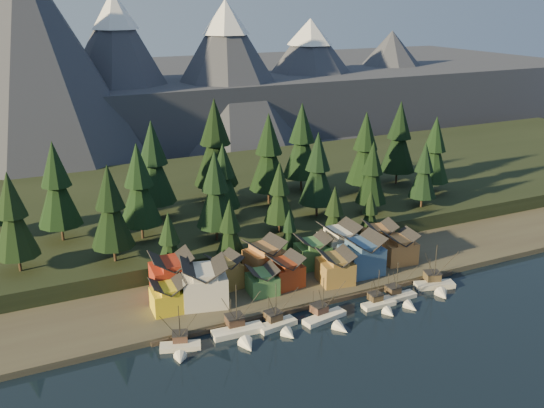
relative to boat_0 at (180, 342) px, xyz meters
name	(u,v)px	position (x,y,z in m)	size (l,w,h in m)	color
ground	(353,337)	(35.01, -10.51, -2.13)	(500.00, 500.00, 0.00)	black
shore_strip	(272,263)	(35.01, 29.49, -1.38)	(400.00, 50.00, 1.50)	#3D362C
hillside	(209,202)	(35.01, 79.49, 0.87)	(420.00, 100.00, 6.00)	black
dock	(315,302)	(35.01, 5.99, -1.63)	(80.00, 4.00, 1.00)	#3F362D
mountain_ridge	(115,87)	(30.82, 203.08, 23.92)	(560.00, 190.00, 90.00)	#424656
boat_0	(180,342)	(0.00, 0.00, 0.00)	(9.08, 9.61, 10.81)	beige
boat_1	(240,327)	(13.25, -0.08, 0.20)	(11.74, 12.70, 12.69)	white
boat_2	(280,320)	(22.31, -0.93, 0.17)	(9.42, 10.02, 11.58)	silver
boat_3	(328,314)	(33.44, -2.82, -0.11)	(11.27, 11.95, 11.32)	silver
boat_4	(381,300)	(47.85, -2.61, -0.16)	(8.45, 9.21, 10.19)	silver
boat_5	(401,294)	(53.96, -1.89, -0.21)	(10.07, 10.93, 10.62)	beige
boat_6	(437,280)	(65.91, -0.56, 0.34)	(10.62, 11.23, 12.57)	beige
house_front_0	(168,295)	(2.07, 15.02, 3.26)	(7.73, 7.35, 7.40)	yellow
house_front_1	(204,282)	(10.61, 14.83, 4.86)	(12.03, 11.72, 10.46)	beige
house_front_2	(262,279)	(24.86, 13.75, 2.89)	(7.37, 7.42, 6.71)	#3E703D
house_front_3	(285,270)	(31.54, 14.86, 3.51)	(8.41, 8.08, 7.88)	maroon
house_front_4	(335,266)	(43.72, 11.39, 3.61)	(8.97, 9.50, 8.08)	olive
house_front_5	(362,254)	(52.35, 12.84, 4.78)	(9.85, 8.97, 10.29)	#33517A
house_front_6	(399,246)	(65.32, 14.59, 3.77)	(9.30, 8.90, 8.38)	#A66D3B
house_back_0	(172,273)	(5.21, 22.54, 4.78)	(10.02, 9.67, 10.30)	maroon
house_back_1	(224,270)	(17.81, 20.68, 3.74)	(8.46, 8.53, 8.33)	olive
house_back_2	(265,257)	(29.53, 22.57, 4.36)	(10.13, 9.53, 9.50)	#A06838
house_back_3	(313,250)	(43.18, 21.97, 3.84)	(8.97, 8.13, 8.50)	#3C6E3C
house_back_4	(339,241)	(51.54, 22.57, 4.73)	(9.52, 9.15, 10.22)	beige
house_back_5	(379,237)	(63.81, 21.31, 4.10)	(9.76, 9.84, 9.03)	#966035
tree_hill_0	(13,218)	(-26.99, 41.49, 17.60)	(10.78, 10.78, 25.12)	#332319
tree_hill_1	(57,187)	(-14.99, 57.49, 19.03)	(11.90, 11.90, 27.73)	#332319
tree_hill_2	(111,209)	(-4.99, 37.49, 17.64)	(10.81, 10.81, 25.19)	#332319
tree_hill_3	(139,187)	(5.01, 49.49, 18.59)	(11.56, 11.56, 26.94)	#332319
tree_hill_4	(153,165)	(13.01, 64.49, 20.05)	(12.71, 12.71, 29.60)	#332319
tree_hill_5	(215,192)	(23.01, 39.49, 17.66)	(10.83, 10.83, 25.23)	#332319
tree_hill_6	(223,178)	(31.01, 54.49, 16.53)	(9.95, 9.95, 23.18)	#332319
tree_hill_7	(279,194)	(41.01, 37.49, 15.10)	(8.82, 8.82, 20.55)	#332319
tree_hill_8	(269,155)	(49.01, 61.49, 19.88)	(12.57, 12.57, 29.29)	#332319
tree_hill_9	(318,171)	(57.01, 44.49, 18.06)	(11.15, 11.15, 25.96)	#332319
tree_hill_10	(302,143)	(65.01, 69.49, 20.31)	(12.91, 12.91, 30.08)	#332319
tree_hill_11	(372,175)	(73.01, 39.49, 16.24)	(9.72, 9.72, 22.63)	#332319
tree_hill_12	(365,150)	(81.01, 55.49, 19.30)	(12.11, 12.11, 28.22)	#332319
tree_hill_13	(424,172)	(91.01, 37.49, 15.23)	(8.93, 8.93, 20.80)	#332319
tree_hill_14	(399,139)	(99.01, 61.49, 19.99)	(12.66, 12.66, 29.49)	#332319
tree_hill_15	(215,146)	(35.01, 71.49, 22.10)	(14.31, 14.31, 33.35)	#332319
tree_hill_17	(434,152)	(103.01, 47.49, 18.23)	(11.27, 11.27, 26.26)	#332319
tree_shore_0	(170,244)	(7.01, 29.49, 9.39)	(7.88, 7.88, 18.35)	#332319
tree_shore_1	(230,231)	(23.01, 29.49, 9.98)	(8.34, 8.34, 19.43)	#332319
tree_shore_2	(289,232)	(40.01, 29.49, 6.96)	(5.97, 5.97, 13.91)	#332319
tree_shore_3	(334,215)	(54.01, 29.49, 9.56)	(8.01, 8.01, 18.65)	#332319
tree_shore_4	(370,214)	(66.01, 29.49, 7.93)	(6.74, 6.74, 15.69)	#332319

